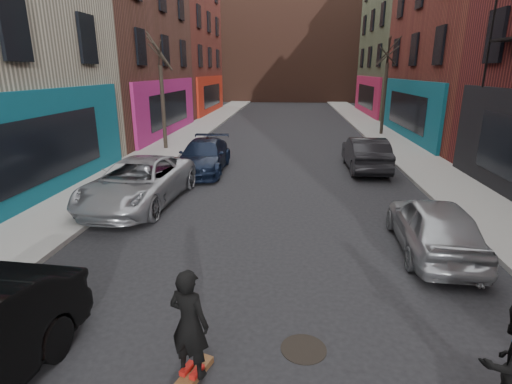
% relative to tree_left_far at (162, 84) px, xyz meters
% --- Properties ---
extents(sidewalk_left, '(2.50, 84.00, 0.13)m').
position_rel_tree_left_far_xyz_m(sidewalk_left, '(-0.05, 12.00, -3.31)').
color(sidewalk_left, gray).
rests_on(sidewalk_left, ground).
extents(sidewalk_right, '(2.50, 84.00, 0.13)m').
position_rel_tree_left_far_xyz_m(sidewalk_right, '(12.45, 12.00, -3.31)').
color(sidewalk_right, gray).
rests_on(sidewalk_right, ground).
extents(building_far, '(40.00, 10.00, 14.00)m').
position_rel_tree_left_far_xyz_m(building_far, '(6.20, 38.00, 3.62)').
color(building_far, '#47281E').
rests_on(building_far, ground).
extents(tree_left_far, '(2.00, 2.00, 6.50)m').
position_rel_tree_left_far_xyz_m(tree_left_far, '(0.00, 0.00, 0.00)').
color(tree_left_far, black).
rests_on(tree_left_far, sidewalk_left).
extents(tree_right_far, '(2.00, 2.00, 6.80)m').
position_rel_tree_left_far_xyz_m(tree_right_far, '(12.40, 6.00, 0.15)').
color(tree_right_far, black).
rests_on(tree_right_far, sidewalk_right).
extents(parked_left_far, '(2.71, 5.26, 1.42)m').
position_rel_tree_left_far_xyz_m(parked_left_far, '(1.86, -8.72, -2.67)').
color(parked_left_far, gray).
rests_on(parked_left_far, ground).
extents(parked_left_end, '(1.91, 4.53, 1.31)m').
position_rel_tree_left_far_xyz_m(parked_left_end, '(3.00, -4.40, -2.73)').
color(parked_left_end, black).
rests_on(parked_left_end, ground).
extents(parked_right_far, '(1.77, 3.96, 1.32)m').
position_rel_tree_left_far_xyz_m(parked_right_far, '(9.90, -11.54, -2.72)').
color(parked_right_far, '#999DA2').
rests_on(parked_right_far, ground).
extents(parked_right_end, '(1.48, 4.24, 1.40)m').
position_rel_tree_left_far_xyz_m(parked_right_end, '(9.74, -3.51, -2.68)').
color(parked_right_end, black).
rests_on(parked_right_end, ground).
extents(skateboard, '(0.47, 0.83, 0.10)m').
position_rel_tree_left_far_xyz_m(skateboard, '(5.30, -15.97, -3.33)').
color(skateboard, brown).
rests_on(skateboard, ground).
extents(skateboarder, '(0.66, 0.54, 1.57)m').
position_rel_tree_left_far_xyz_m(skateboarder, '(5.30, -15.97, -2.50)').
color(skateboarder, black).
rests_on(skateboarder, skateboard).
extents(pedestrian, '(0.84, 0.71, 1.53)m').
position_rel_tree_left_far_xyz_m(pedestrian, '(9.20, -16.27, -2.60)').
color(pedestrian, black).
rests_on(pedestrian, ground).
extents(manhole, '(0.75, 0.75, 0.01)m').
position_rel_tree_left_far_xyz_m(manhole, '(6.85, -15.23, -3.37)').
color(manhole, black).
rests_on(manhole, ground).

